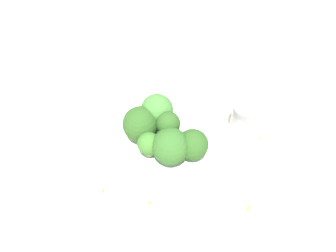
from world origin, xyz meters
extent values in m
plane|color=beige|center=(0.00, 0.00, 0.00)|extent=(3.00, 3.00, 0.00)
cylinder|color=silver|center=(0.00, 0.00, 0.02)|extent=(0.18, 0.18, 0.03)
cylinder|color=#7A9E5B|center=(0.01, -0.05, 0.04)|extent=(0.02, 0.02, 0.02)
sphere|color=#28511E|center=(0.01, -0.05, 0.06)|extent=(0.05, 0.05, 0.05)
cylinder|color=#7A9E5B|center=(0.00, 0.00, 0.05)|extent=(0.03, 0.03, 0.03)
sphere|color=#28511E|center=(0.00, 0.00, 0.07)|extent=(0.04, 0.04, 0.04)
cylinder|color=#8EB770|center=(0.00, 0.03, 0.05)|extent=(0.02, 0.02, 0.03)
sphere|color=#3D7533|center=(0.00, 0.03, 0.07)|extent=(0.05, 0.05, 0.05)
cylinder|color=#7A9E5B|center=(-0.03, 0.03, 0.04)|extent=(0.02, 0.02, 0.02)
sphere|color=#28511E|center=(-0.03, 0.03, 0.07)|extent=(0.06, 0.06, 0.06)
cylinder|color=#8EB770|center=(-0.02, -0.03, 0.04)|extent=(0.02, 0.02, 0.02)
sphere|color=#2D5B23|center=(-0.02, -0.03, 0.07)|extent=(0.06, 0.06, 0.06)
cylinder|color=#7A9E5B|center=(-0.04, -0.01, 0.05)|extent=(0.02, 0.02, 0.02)
sphere|color=#386B28|center=(-0.04, -0.01, 0.06)|extent=(0.04, 0.04, 0.04)
cylinder|color=#B2B7BC|center=(0.13, -0.03, 0.02)|extent=(0.04, 0.04, 0.05)
cylinder|color=gray|center=(0.13, -0.03, 0.05)|extent=(0.04, 0.04, 0.01)
cube|color=#AD7F4C|center=(0.04, -0.16, 0.00)|extent=(0.01, 0.01, 0.01)
cube|color=tan|center=(0.15, -0.07, 0.00)|extent=(0.01, 0.01, 0.01)
cube|color=olive|center=(-0.08, -0.07, 0.00)|extent=(0.01, 0.01, 0.01)
cube|color=olive|center=(-0.13, -0.01, 0.00)|extent=(0.01, 0.01, 0.01)
camera|label=1|loc=(-0.16, -0.25, 0.48)|focal=35.00mm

